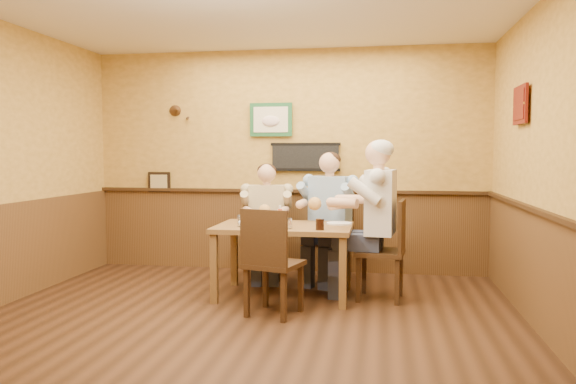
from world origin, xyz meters
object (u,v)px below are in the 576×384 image
object	(u,v)px
dining_table	(284,234)
cola_tumbler	(320,224)
diner_white_elder	(381,228)
salt_shaker	(282,220)
water_glass_mid	(289,223)
water_glass_left	(242,221)
chair_back_left	(267,243)
chair_right_end	(380,250)
chair_near_side	(274,261)
chair_back_right	(330,241)
pepper_shaker	(269,220)
diner_blue_polo	(330,224)
hot_sauce_bottle	(280,216)
diner_tan_shirt	(267,227)

from	to	relation	value
dining_table	cola_tumbler	xyz separation A→B (m)	(0.41, -0.30, 0.15)
diner_white_elder	salt_shaker	bearing A→B (deg)	-84.05
dining_table	water_glass_mid	xyz separation A→B (m)	(0.09, -0.27, 0.15)
water_glass_left	water_glass_mid	size ratio (longest dim) A/B	1.15
chair_back_left	diner_white_elder	world-z (taller)	diner_white_elder
chair_right_end	water_glass_mid	xyz separation A→B (m)	(-0.90, -0.31, 0.29)
chair_near_side	water_glass_mid	bearing A→B (deg)	-83.71
chair_back_left	cola_tumbler	xyz separation A→B (m)	(0.75, -1.07, 0.37)
chair_back_right	cola_tumbler	xyz separation A→B (m)	(-0.00, -1.07, 0.33)
water_glass_mid	pepper_shaker	bearing A→B (deg)	128.81
chair_back_left	chair_near_side	xyz separation A→B (m)	(0.37, -1.45, 0.07)
water_glass_mid	chair_back_left	bearing A→B (deg)	112.63
chair_near_side	diner_blue_polo	bearing A→B (deg)	-89.18
chair_right_end	salt_shaker	bearing A→B (deg)	-84.05
chair_right_end	chair_back_left	bearing A→B (deg)	-111.71
chair_back_left	salt_shaker	world-z (taller)	chair_back_left
diner_white_elder	cola_tumbler	world-z (taller)	diner_white_elder
dining_table	water_glass_left	xyz separation A→B (m)	(-0.41, -0.19, 0.15)
chair_near_side	pepper_shaker	size ratio (longest dim) A/B	11.00
water_glass_left	hot_sauce_bottle	distance (m)	0.42
water_glass_left	salt_shaker	world-z (taller)	water_glass_left
chair_back_right	diner_blue_polo	distance (m)	0.20
chair_back_right	hot_sauce_bottle	xyz separation A→B (m)	(-0.46, -0.75, 0.37)
water_glass_left	pepper_shaker	size ratio (longest dim) A/B	1.35
salt_shaker	cola_tumbler	bearing A→B (deg)	-39.08
chair_back_left	water_glass_left	distance (m)	1.04
chair_back_left	diner_tan_shirt	bearing A→B (deg)	0.00
chair_right_end	chair_back_right	bearing A→B (deg)	-134.50
water_glass_mid	water_glass_left	bearing A→B (deg)	170.91
chair_right_end	salt_shaker	size ratio (longest dim) A/B	10.54
chair_near_side	salt_shaker	size ratio (longest dim) A/B	10.27
hot_sauce_bottle	dining_table	bearing A→B (deg)	-30.26
diner_tan_shirt	pepper_shaker	distance (m)	0.75
water_glass_left	cola_tumbler	bearing A→B (deg)	-7.77
diner_white_elder	water_glass_left	world-z (taller)	diner_white_elder
diner_tan_shirt	water_glass_left	world-z (taller)	diner_tan_shirt
diner_blue_polo	diner_white_elder	bearing A→B (deg)	-35.20
chair_back_left	water_glass_mid	size ratio (longest dim) A/B	8.15
chair_near_side	water_glass_left	xyz separation A→B (m)	(-0.43, 0.49, 0.31)
diner_white_elder	dining_table	bearing A→B (deg)	-80.50
chair_near_side	diner_white_elder	xyz separation A→B (m)	(0.97, 0.72, 0.23)
dining_table	hot_sauce_bottle	bearing A→B (deg)	149.74
cola_tumbler	pepper_shaker	world-z (taller)	cola_tumbler
dining_table	diner_tan_shirt	world-z (taller)	diner_tan_shirt
diner_blue_polo	salt_shaker	bearing A→B (deg)	-105.76
dining_table	water_glass_mid	bearing A→B (deg)	-70.97
dining_table	diner_white_elder	distance (m)	1.00
diner_white_elder	chair_back_right	bearing A→B (deg)	-134.50
diner_blue_polo	cola_tumbler	xyz separation A→B (m)	(-0.00, -1.07, 0.13)
cola_tumbler	pepper_shaker	distance (m)	0.69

